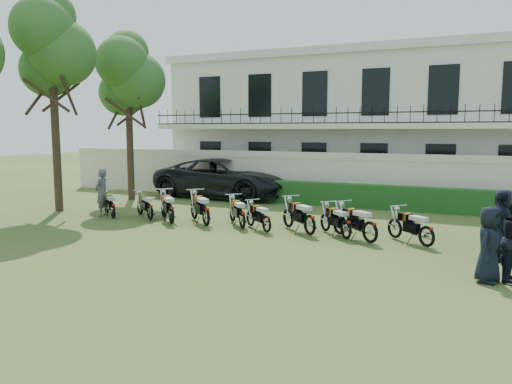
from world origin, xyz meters
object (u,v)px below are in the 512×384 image
Objects in this scene: tree_west_near at (128,75)px; motorcycle_8 at (370,227)px; motorcycle_4 at (242,215)px; motorcycle_6 at (310,220)px; motorcycle_5 at (267,220)px; tree_west_mid at (52,45)px; motorcycle_2 at (171,210)px; officer_2 at (501,226)px; motorcycle_1 at (150,208)px; inspector at (102,193)px; officer_0 at (489,245)px; motorcycle_0 at (113,207)px; motorcycle_9 at (427,231)px; motorcycle_3 at (206,212)px; motorcycle_7 at (346,225)px; officer_3 at (502,221)px; suv at (224,178)px.

motorcycle_8 is (12.40, -4.58, -5.38)m from tree_west_near.
motorcycle_6 is (2.40, -0.06, 0.04)m from motorcycle_4.
tree_west_mid is at bearing 125.96° from motorcycle_5.
officer_2 is at bearing -49.02° from motorcycle_2.
motorcycle_1 is at bearing 86.33° from officer_2.
tree_west_mid is 14.31m from motorcycle_8.
motorcycle_1 is 0.95× the size of motorcycle_6.
motorcycle_5 is 7.13m from inspector.
officer_2 is (7.77, -0.88, 0.42)m from motorcycle_4.
motorcycle_4 is 8.07m from officer_0.
motorcycle_0 is 11.20m from motorcycle_9.
motorcycle_7 is (4.90, 0.04, -0.06)m from motorcycle_3.
motorcycle_5 is at bearing 137.08° from motorcycle_6.
officer_0 is 3.13m from officer_3.
motorcycle_9 is 0.92× the size of officer_0.
motorcycle_9 is at bearing -17.48° from tree_west_near.
tree_west_mid reaches higher than motorcycle_0.
tree_west_mid is at bearing -97.13° from tree_west_near.
inspector is (-1.70, -6.75, -0.04)m from suv.
motorcycle_6 is at bearing -22.40° from tree_west_near.
motorcycle_3 is at bearing 86.10° from officer_2.
motorcycle_7 reaches higher than motorcycle_1.
motorcycle_1 is 0.87× the size of officer_2.
officer_2 is (12.17, -7.70, -0.06)m from suv.
tree_west_near is at bearing 98.78° from motorcycle_3.
officer_0 reaches higher than motorcycle_8.
suv is (3.63, 2.57, -4.93)m from tree_west_near.
motorcycle_4 reaches higher than motorcycle_5.
tree_west_near is at bearing 57.78° from officer_3.
motorcycle_2 is 10.40m from officer_2.
motorcycle_9 is (3.52, -0.09, -0.04)m from motorcycle_6.
motorcycle_9 is at bearing -47.26° from motorcycle_7.
motorcycle_2 is at bearing 91.64° from officer_0.
motorcycle_5 is at bearing 79.95° from inspector.
tree_west_mid is 5.34× the size of motorcycle_3.
tree_west_near reaches higher than motorcycle_4.
suv is at bearing 80.82° from motorcycle_4.
motorcycle_6 reaches higher than motorcycle_8.
suv is (-4.41, 6.82, 0.48)m from motorcycle_4.
officer_3 is at bearing -46.12° from motorcycle_3.
tree_west_near is 7.60m from motorcycle_0.
motorcycle_6 is at bearing -42.84° from motorcycle_2.
motorcycle_0 is 13.10m from officer_3.
inspector is at bearing 167.44° from suv.
motorcycle_0 is at bearing -9.36° from tree_west_mid.
tree_west_near reaches higher than motorcycle_9.
motorcycle_5 is at bearing 129.74° from motorcycle_9.
motorcycle_8 is 0.99× the size of officer_3.
motorcycle_9 is at bearing -122.44° from suv.
motorcycle_6 is at bearing -50.91° from motorcycle_0.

